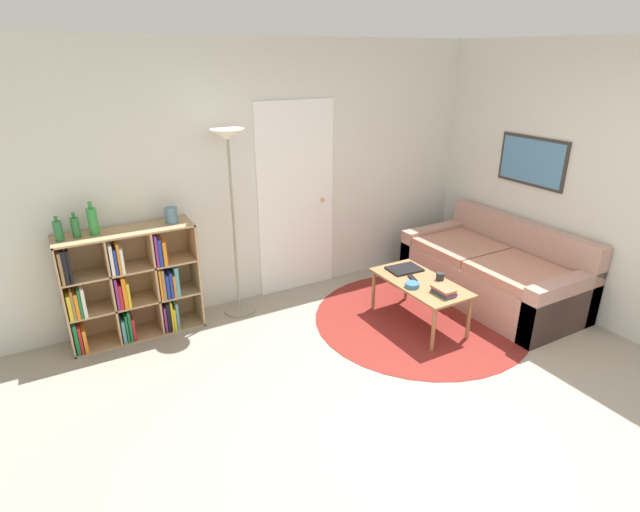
% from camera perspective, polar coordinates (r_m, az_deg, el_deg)
% --- Properties ---
extents(ground_plane, '(14.00, 14.00, 0.00)m').
position_cam_1_polar(ground_plane, '(3.78, 12.87, -19.05)').
color(ground_plane, gray).
extents(wall_back, '(7.77, 0.11, 2.60)m').
position_cam_1_polar(wall_back, '(5.17, -5.34, 9.11)').
color(wall_back, silver).
rests_on(wall_back, ground_plane).
extents(wall_right, '(0.08, 5.57, 2.60)m').
position_cam_1_polar(wall_right, '(5.66, 23.78, 8.62)').
color(wall_right, silver).
rests_on(wall_right, ground_plane).
extents(rug, '(2.09, 2.09, 0.01)m').
position_cam_1_polar(rug, '(5.10, 11.36, -6.97)').
color(rug, maroon).
rests_on(rug, ground_plane).
extents(bookshelf, '(1.16, 0.34, 1.03)m').
position_cam_1_polar(bookshelf, '(4.83, -20.99, -3.25)').
color(bookshelf, tan).
rests_on(bookshelf, ground_plane).
extents(floor_lamp, '(0.31, 0.31, 1.83)m').
position_cam_1_polar(floor_lamp, '(4.70, -10.30, 10.03)').
color(floor_lamp, gray).
rests_on(floor_lamp, ground_plane).
extents(couch, '(0.95, 1.86, 0.81)m').
position_cam_1_polar(couch, '(5.63, 19.36, -1.82)').
color(couch, tan).
rests_on(couch, ground_plane).
extents(coffee_table, '(0.51, 0.98, 0.45)m').
position_cam_1_polar(coffee_table, '(4.84, 11.37, -3.36)').
color(coffee_table, '#996B42').
rests_on(coffee_table, ground_plane).
extents(laptop, '(0.34, 0.26, 0.02)m').
position_cam_1_polar(laptop, '(5.03, 9.62, -1.47)').
color(laptop, black).
rests_on(laptop, coffee_table).
extents(bowl, '(0.13, 0.13, 0.04)m').
position_cam_1_polar(bowl, '(4.68, 10.49, -3.27)').
color(bowl, teal).
rests_on(bowl, coffee_table).
extents(book_stack_on_table, '(0.14, 0.22, 0.07)m').
position_cam_1_polar(book_stack_on_table, '(4.60, 13.95, -3.88)').
color(book_stack_on_table, '#196B38').
rests_on(book_stack_on_table, coffee_table).
extents(cup, '(0.08, 0.08, 0.07)m').
position_cam_1_polar(cup, '(4.88, 13.56, -2.28)').
color(cup, '#28282D').
rests_on(cup, coffee_table).
extents(remote, '(0.09, 0.16, 0.02)m').
position_cam_1_polar(remote, '(4.84, 10.54, -2.54)').
color(remote, black).
rests_on(remote, coffee_table).
extents(bottle_left, '(0.07, 0.07, 0.21)m').
position_cam_1_polar(bottle_left, '(4.58, -27.75, 2.59)').
color(bottle_left, '#236633').
rests_on(bottle_left, bookshelf).
extents(bottle_middle, '(0.07, 0.07, 0.22)m').
position_cam_1_polar(bottle_middle, '(4.60, -26.17, 2.98)').
color(bottle_middle, '#236633').
rests_on(bottle_middle, bookshelf).
extents(bottle_right, '(0.08, 0.08, 0.29)m').
position_cam_1_polar(bottle_right, '(4.60, -24.54, 3.66)').
color(bottle_right, '#2D8438').
rests_on(bottle_right, bookshelf).
extents(vase_on_shelf, '(0.11, 0.11, 0.14)m').
position_cam_1_polar(vase_on_shelf, '(4.69, -16.64, 4.47)').
color(vase_on_shelf, slate).
rests_on(vase_on_shelf, bookshelf).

